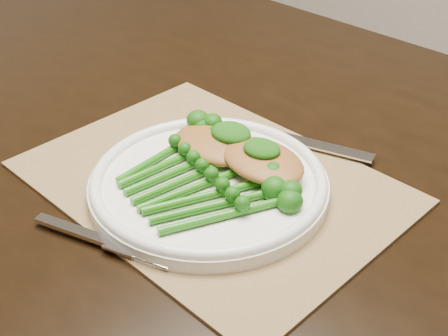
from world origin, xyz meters
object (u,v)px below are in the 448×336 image
Objects in this scene: dining_table at (227,308)px; dinner_plate at (209,183)px; broccolini_bundle at (191,183)px; placemat at (211,182)px; chicken_fillet_left at (217,145)px.

dinner_plate is at bearing -54.09° from dining_table.
dinner_plate is at bearing 90.98° from broccolini_bundle.
dining_table is 3.76× the size of placemat.
dining_table is at bearing 120.68° from dinner_plate.
chicken_fillet_left is at bearing 119.90° from dinner_plate.
dining_table is at bearing 118.08° from chicken_fillet_left.
dining_table is at bearing 134.29° from broccolini_bundle.
chicken_fillet_left and broccolini_bundle have the same top height.
chicken_fillet_left is (0.05, -0.09, 0.41)m from dining_table.
dining_table is 0.42m from dinner_plate.
broccolini_bundle reaches higher than placemat.
dining_table is 13.92× the size of chicken_fillet_left.
dinner_plate reaches higher than placemat.
dining_table is 0.42m from chicken_fillet_left.
placemat is 0.03m from dinner_plate.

